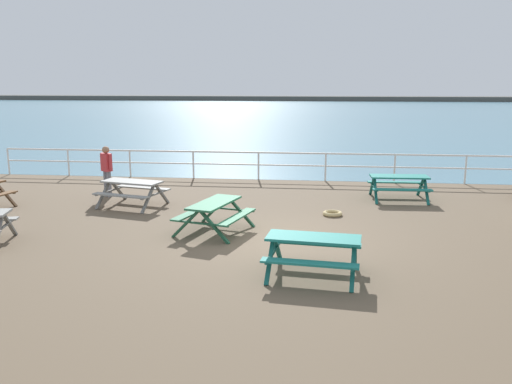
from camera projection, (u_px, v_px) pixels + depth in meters
ground_plane at (276, 243)px, 12.61m from camera, size 30.00×24.00×0.20m
sea_band at (310, 113)px, 63.87m from camera, size 142.00×90.00×0.01m
distant_shoreline at (313, 101)px, 105.67m from camera, size 142.00×6.00×1.80m
seaward_railing at (292, 160)px, 19.96m from camera, size 23.07×0.07×1.08m
picnic_table_mid_centre at (132, 187)px, 15.83m from camera, size 2.11×1.89×0.80m
picnic_table_far_left at (399, 182)px, 16.69m from camera, size 1.86×1.60×0.80m
picnic_table_far_right at (313, 246)px, 10.14m from camera, size 1.95×1.71×0.80m
picnic_table_seaward at (214, 209)px, 13.07m from camera, size 1.92×2.13×0.80m
visitor at (107, 168)px, 17.07m from camera, size 0.46×0.37×1.66m
rope_coil at (333, 213)px, 14.82m from camera, size 0.55×0.55×0.11m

